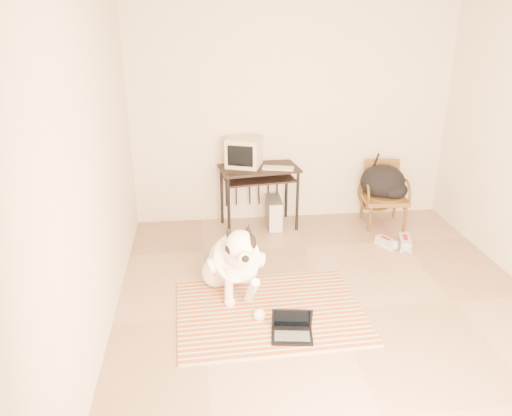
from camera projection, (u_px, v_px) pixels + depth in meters
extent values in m
plane|color=#9A795E|center=(333.00, 309.00, 4.62)|extent=(4.50, 4.50, 0.00)
plane|color=beige|center=(293.00, 116.00, 6.18)|extent=(4.50, 0.00, 4.50)
plane|color=beige|center=(494.00, 337.00, 2.04)|extent=(4.50, 0.00, 4.50)
plane|color=beige|center=(93.00, 179.00, 3.90)|extent=(0.00, 4.50, 4.50)
cube|color=#C34311|center=(281.00, 346.00, 4.10)|extent=(1.69, 0.32, 0.02)
cube|color=#4A7232|center=(275.00, 328.00, 4.34)|extent=(1.69, 0.32, 0.02)
cube|color=#4A3673|center=(270.00, 311.00, 4.57)|extent=(1.69, 0.32, 0.02)
cube|color=#B8883A|center=(265.00, 296.00, 4.81)|extent=(1.69, 0.32, 0.02)
cube|color=#C4AB94|center=(261.00, 283.00, 5.04)|extent=(1.69, 0.32, 0.02)
sphere|color=white|center=(216.00, 273.00, 4.96)|extent=(0.29, 0.29, 0.29)
sphere|color=white|center=(244.00, 269.00, 5.02)|extent=(0.29, 0.29, 0.29)
ellipsoid|color=white|center=(230.00, 269.00, 4.97)|extent=(0.36, 0.33, 0.29)
ellipsoid|color=white|center=(234.00, 260.00, 4.74)|extent=(0.45, 0.71, 0.63)
cylinder|color=white|center=(234.00, 259.00, 4.75)|extent=(0.51, 0.62, 0.58)
sphere|color=white|center=(238.00, 255.00, 4.52)|extent=(0.24, 0.24, 0.24)
sphere|color=white|center=(240.00, 245.00, 4.38)|extent=(0.27, 0.27, 0.27)
ellipsoid|color=black|center=(245.00, 242.00, 4.38)|extent=(0.21, 0.23, 0.20)
cylinder|color=white|center=(243.00, 255.00, 4.29)|extent=(0.13, 0.15, 0.11)
sphere|color=black|center=(246.00, 259.00, 4.22)|extent=(0.07, 0.07, 0.07)
cone|color=black|center=(229.00, 232.00, 4.37)|extent=(0.13, 0.14, 0.17)
cone|color=black|center=(248.00, 230.00, 4.41)|extent=(0.14, 0.15, 0.17)
torus|color=white|center=(238.00, 252.00, 4.49)|extent=(0.25, 0.16, 0.22)
cylinder|color=white|center=(229.00, 285.00, 4.60)|extent=(0.10, 0.13, 0.40)
cylinder|color=white|center=(252.00, 291.00, 4.55)|extent=(0.13, 0.37, 0.41)
sphere|color=white|center=(230.00, 302.00, 4.64)|extent=(0.10, 0.10, 0.10)
sphere|color=white|center=(259.00, 315.00, 4.44)|extent=(0.11, 0.11, 0.11)
cone|color=black|center=(224.00, 268.00, 5.24)|extent=(0.24, 0.39, 0.10)
cube|color=black|center=(292.00, 336.00, 4.19)|extent=(0.38, 0.29, 0.02)
cube|color=#4F5052|center=(292.00, 336.00, 4.18)|extent=(0.31, 0.18, 0.00)
cube|color=black|center=(292.00, 318.00, 4.23)|extent=(0.35, 0.13, 0.23)
cube|color=black|center=(292.00, 319.00, 4.22)|extent=(0.31, 0.11, 0.20)
cube|color=black|center=(259.00, 168.00, 6.08)|extent=(1.01, 0.65, 0.03)
cube|color=black|center=(259.00, 179.00, 6.08)|extent=(0.89, 0.53, 0.02)
cylinder|color=black|center=(229.00, 208.00, 5.93)|extent=(0.04, 0.04, 0.76)
cylinder|color=black|center=(222.00, 196.00, 6.33)|extent=(0.04, 0.04, 0.76)
cylinder|color=black|center=(297.00, 202.00, 6.13)|extent=(0.04, 0.04, 0.76)
cylinder|color=black|center=(286.00, 190.00, 6.53)|extent=(0.04, 0.04, 0.76)
cube|color=#C2B898|center=(244.00, 152.00, 6.06)|extent=(0.49, 0.48, 0.35)
cube|color=black|center=(240.00, 156.00, 5.90)|extent=(0.30, 0.12, 0.25)
cube|color=#C2B898|center=(278.00, 168.00, 6.00)|extent=(0.39, 0.23, 0.02)
cube|color=#4F5052|center=(274.00, 213.00, 6.28)|extent=(0.18, 0.40, 0.38)
cube|color=silver|center=(276.00, 219.00, 6.10)|extent=(0.16, 0.02, 0.36)
cube|color=brown|center=(384.00, 198.00, 6.30)|extent=(0.56, 0.55, 0.05)
cylinder|color=#3D2710|center=(384.00, 196.00, 6.29)|extent=(0.49, 0.49, 0.04)
cube|color=brown|center=(381.00, 174.00, 6.43)|extent=(0.45, 0.07, 0.40)
cylinder|color=#3D2710|center=(370.00, 219.00, 6.16)|extent=(0.04, 0.04, 0.33)
cylinder|color=#3D2710|center=(362.00, 206.00, 6.57)|extent=(0.04, 0.04, 0.33)
cylinder|color=#3D2710|center=(405.00, 219.00, 6.18)|extent=(0.04, 0.04, 0.33)
cylinder|color=#3D2710|center=(395.00, 206.00, 6.58)|extent=(0.04, 0.04, 0.33)
ellipsoid|color=black|center=(383.00, 181.00, 6.24)|extent=(0.56, 0.46, 0.42)
ellipsoid|color=black|center=(394.00, 190.00, 6.20)|extent=(0.35, 0.29, 0.24)
cube|color=silver|center=(386.00, 245.00, 5.84)|extent=(0.22, 0.29, 0.03)
cube|color=gray|center=(386.00, 242.00, 5.83)|extent=(0.21, 0.28, 0.09)
cube|color=maroon|center=(387.00, 239.00, 5.81)|extent=(0.10, 0.14, 0.02)
cube|color=silver|center=(405.00, 245.00, 5.82)|extent=(0.21, 0.34, 0.03)
cube|color=gray|center=(405.00, 242.00, 5.81)|extent=(0.20, 0.33, 0.10)
cube|color=maroon|center=(405.00, 239.00, 5.79)|extent=(0.10, 0.17, 0.02)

